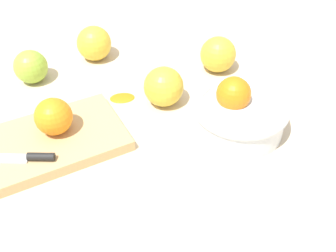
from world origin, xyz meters
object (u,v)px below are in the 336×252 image
apple_front_left (218,54)px  apple_front_right (31,67)px  apple_mid_left (164,87)px  apple_front_center (94,43)px  orange_on_board (53,116)px  cutting_board (57,140)px  bowl (239,113)px  knife (22,157)px

apple_front_left → apple_front_right: apple_front_left is taller
apple_front_left → apple_mid_left: 0.17m
apple_front_center → orange_on_board: bearing=61.5°
cutting_board → apple_front_right: size_ratio=3.28×
bowl → orange_on_board: (0.32, -0.10, 0.02)m
apple_mid_left → cutting_board: bearing=10.2°
orange_on_board → apple_front_right: 0.21m
apple_front_center → apple_front_left: bearing=147.6°
cutting_board → apple_front_right: 0.23m
orange_on_board → apple_front_left: orange_on_board is taller
apple_mid_left → apple_front_center: bearing=-69.2°
apple_front_left → orange_on_board: bearing=14.3°
orange_on_board → apple_mid_left: (-0.22, -0.03, -0.01)m
knife → apple_front_center: apple_front_center is taller
apple_front_center → apple_mid_left: size_ratio=1.00×
apple_mid_left → orange_on_board: bearing=7.4°
apple_front_center → apple_mid_left: (-0.08, 0.22, 0.00)m
bowl → knife: 0.39m
bowl → apple_mid_left: 0.16m
orange_on_board → apple_front_center: 0.29m
apple_front_left → apple_front_center: (0.24, -0.15, 0.00)m
apple_front_left → apple_front_center: 0.29m
knife → apple_mid_left: apple_mid_left is taller
apple_front_center → apple_front_right: bearing=14.7°
bowl → apple_front_center: bowl is taller
orange_on_board → apple_front_left: (-0.38, -0.10, -0.01)m
cutting_board → apple_front_center: size_ratio=2.95×
knife → apple_front_right: apple_front_right is taller
orange_on_board → apple_front_right: size_ratio=0.93×
bowl → apple_front_center: size_ratio=2.22×
apple_front_left → apple_mid_left: same height
bowl → cutting_board: 0.33m
apple_front_right → apple_front_left: bearing=163.7°
orange_on_board → apple_mid_left: 0.22m
apple_mid_left → apple_front_right: apple_mid_left is taller
cutting_board → knife: size_ratio=1.59×
apple_front_right → apple_front_center: bearing=-165.3°
cutting_board → apple_front_center: (-0.14, -0.26, 0.03)m
orange_on_board → apple_front_left: 0.39m
orange_on_board → knife: (0.07, 0.05, -0.03)m
orange_on_board → apple_front_center: orange_on_board is taller
cutting_board → apple_mid_left: size_ratio=2.94×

